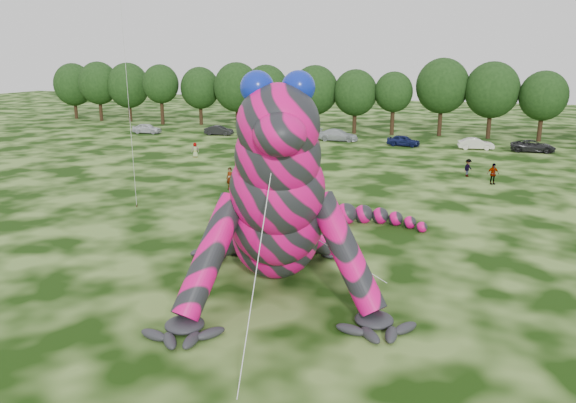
{
  "coord_description": "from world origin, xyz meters",
  "views": [
    {
      "loc": [
        13.97,
        -21.25,
        10.85
      ],
      "look_at": [
        5.1,
        3.35,
        4.0
      ],
      "focal_mm": 35.0,
      "sensor_mm": 36.0,
      "label": 1
    }
  ],
  "objects_px": {
    "car_2": "(277,134)",
    "car_4": "(404,141)",
    "inflatable_gecko": "(274,173)",
    "tree_9": "(393,104)",
    "tree_2": "(129,92)",
    "tree_7": "(315,99)",
    "car_5": "(476,144)",
    "car_0": "(147,128)",
    "car_3": "(338,135)",
    "tree_8": "(355,102)",
    "tree_10": "(442,97)",
    "tree_11": "(491,100)",
    "tree_1": "(99,91)",
    "spectator_4": "(195,150)",
    "tree_4": "(200,96)",
    "spectator_2": "(468,168)",
    "tree_0": "(74,91)",
    "tree_12": "(542,106)",
    "spectator_1": "(248,176)",
    "spectator_0": "(230,179)",
    "tree_6": "(266,97)",
    "car_1": "(219,130)",
    "tree_5": "(237,95)",
    "car_6": "(533,146)",
    "tree_3": "(161,95)",
    "spectator_3": "(493,174)"
  },
  "relations": [
    {
      "from": "car_3",
      "to": "car_4",
      "type": "height_order",
      "value": "car_3"
    },
    {
      "from": "tree_6",
      "to": "spectator_1",
      "type": "bearing_deg",
      "value": -70.48
    },
    {
      "from": "tree_6",
      "to": "car_4",
      "type": "relative_size",
      "value": 2.38
    },
    {
      "from": "tree_6",
      "to": "tree_2",
      "type": "bearing_deg",
      "value": 175.33
    },
    {
      "from": "tree_11",
      "to": "tree_12",
      "type": "distance_m",
      "value": 6.27
    },
    {
      "from": "tree_12",
      "to": "tree_4",
      "type": "bearing_deg",
      "value": 178.88
    },
    {
      "from": "car_5",
      "to": "car_6",
      "type": "bearing_deg",
      "value": -98.12
    },
    {
      "from": "tree_8",
      "to": "tree_0",
      "type": "bearing_deg",
      "value": 177.44
    },
    {
      "from": "tree_9",
      "to": "car_5",
      "type": "distance_m",
      "value": 15.14
    },
    {
      "from": "tree_0",
      "to": "tree_1",
      "type": "distance_m",
      "value": 6.32
    },
    {
      "from": "car_2",
      "to": "car_4",
      "type": "relative_size",
      "value": 1.2
    },
    {
      "from": "tree_5",
      "to": "car_0",
      "type": "xyz_separation_m",
      "value": [
        -8.89,
        -11.42,
        -4.19
      ]
    },
    {
      "from": "car_5",
      "to": "tree_3",
      "type": "bearing_deg",
      "value": 68.26
    },
    {
      "from": "tree_2",
      "to": "car_0",
      "type": "xyz_separation_m",
      "value": [
        11.01,
        -11.75,
        -4.12
      ]
    },
    {
      "from": "tree_4",
      "to": "spectator_2",
      "type": "bearing_deg",
      "value": -32.58
    },
    {
      "from": "spectator_0",
      "to": "tree_11",
      "type": "bearing_deg",
      "value": 76.53
    },
    {
      "from": "tree_7",
      "to": "car_0",
      "type": "relative_size",
      "value": 2.28
    },
    {
      "from": "car_5",
      "to": "spectator_2",
      "type": "relative_size",
      "value": 2.5
    },
    {
      "from": "tree_2",
      "to": "tree_7",
      "type": "xyz_separation_m",
      "value": [
        32.94,
        -1.96,
        -0.08
      ]
    },
    {
      "from": "inflatable_gecko",
      "to": "tree_9",
      "type": "distance_m",
      "value": 53.08
    },
    {
      "from": "car_5",
      "to": "tree_8",
      "type": "bearing_deg",
      "value": 50.98
    },
    {
      "from": "tree_0",
      "to": "tree_12",
      "type": "bearing_deg",
      "value": -1.15
    },
    {
      "from": "tree_0",
      "to": "tree_4",
      "type": "height_order",
      "value": "tree_0"
    },
    {
      "from": "car_0",
      "to": "car_3",
      "type": "xyz_separation_m",
      "value": [
        27.44,
        2.27,
        0.05
      ]
    },
    {
      "from": "car_0",
      "to": "car_3",
      "type": "height_order",
      "value": "car_3"
    },
    {
      "from": "tree_12",
      "to": "spectator_0",
      "type": "distance_m",
      "value": 46.12
    },
    {
      "from": "tree_3",
      "to": "car_0",
      "type": "height_order",
      "value": "tree_3"
    },
    {
      "from": "tree_11",
      "to": "car_2",
      "type": "height_order",
      "value": "tree_11"
    },
    {
      "from": "spectator_4",
      "to": "spectator_2",
      "type": "distance_m",
      "value": 28.5
    },
    {
      "from": "car_0",
      "to": "car_1",
      "type": "relative_size",
      "value": 1.04
    },
    {
      "from": "tree_6",
      "to": "tree_8",
      "type": "xyz_separation_m",
      "value": [
        13.34,
        0.3,
        -0.27
      ]
    },
    {
      "from": "tree_1",
      "to": "tree_7",
      "type": "relative_size",
      "value": 1.04
    },
    {
      "from": "tree_1",
      "to": "tree_9",
      "type": "distance_m",
      "value": 49.43
    },
    {
      "from": "car_5",
      "to": "tree_1",
      "type": "bearing_deg",
      "value": 69.48
    },
    {
      "from": "tree_1",
      "to": "spectator_4",
      "type": "distance_m",
      "value": 41.47
    },
    {
      "from": "car_5",
      "to": "spectator_3",
      "type": "distance_m",
      "value": 19.03
    },
    {
      "from": "car_2",
      "to": "car_5",
      "type": "distance_m",
      "value": 25.21
    },
    {
      "from": "tree_8",
      "to": "car_6",
      "type": "xyz_separation_m",
      "value": [
        23.02,
        -8.45,
        -3.79
      ]
    },
    {
      "from": "tree_4",
      "to": "spectator_1",
      "type": "height_order",
      "value": "tree_4"
    },
    {
      "from": "tree_1",
      "to": "car_1",
      "type": "relative_size",
      "value": 2.47
    },
    {
      "from": "inflatable_gecko",
      "to": "tree_11",
      "type": "xyz_separation_m",
      "value": [
        9.78,
        53.85,
        -0.12
      ]
    },
    {
      "from": "tree_8",
      "to": "tree_10",
      "type": "height_order",
      "value": "tree_10"
    },
    {
      "from": "tree_4",
      "to": "tree_6",
      "type": "height_order",
      "value": "tree_6"
    },
    {
      "from": "inflatable_gecko",
      "to": "spectator_3",
      "type": "xyz_separation_m",
      "value": [
        10.53,
        24.91,
        -4.23
      ]
    },
    {
      "from": "spectator_1",
      "to": "spectator_0",
      "type": "relative_size",
      "value": 0.95
    },
    {
      "from": "tree_3",
      "to": "car_1",
      "type": "bearing_deg",
      "value": -30.05
    },
    {
      "from": "tree_4",
      "to": "car_1",
      "type": "relative_size",
      "value": 2.28
    },
    {
      "from": "tree_7",
      "to": "tree_8",
      "type": "xyz_separation_m",
      "value": [
        5.86,
        0.18,
        -0.27
      ]
    },
    {
      "from": "tree_10",
      "to": "car_4",
      "type": "bearing_deg",
      "value": -106.95
    },
    {
      "from": "car_0",
      "to": "car_5",
      "type": "bearing_deg",
      "value": -93.29
    }
  ]
}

